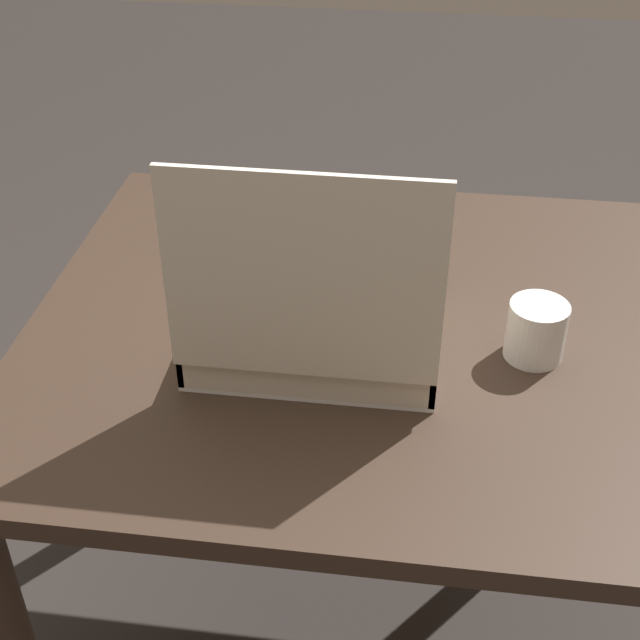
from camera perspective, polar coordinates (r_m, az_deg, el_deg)
The scene contains 5 objects.
ground_plane at distance 1.78m, azimuth 1.63°, elevation -19.54°, with size 8.00×8.00×0.00m, color #2D2826.
dining_table at distance 1.32m, azimuth 2.06°, elevation -4.15°, with size 0.91×0.83×0.73m.
donut_box at distance 1.17m, azimuth 0.17°, elevation 0.40°, with size 0.32×0.30×0.32m.
coffee_mug at distance 1.20m, azimuth 13.67°, elevation -0.60°, with size 0.08×0.08×0.08m.
paper_napkin at distance 1.43m, azimuth 1.98°, elevation 5.04°, with size 0.15×0.13×0.01m.
Camera 1 is at (-0.09, 1.02, 1.45)m, focal length 50.00 mm.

